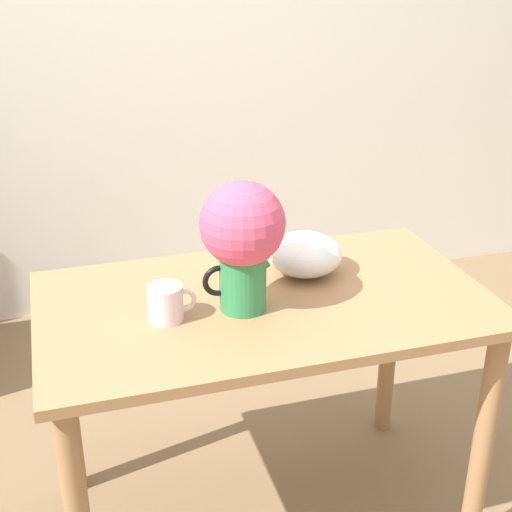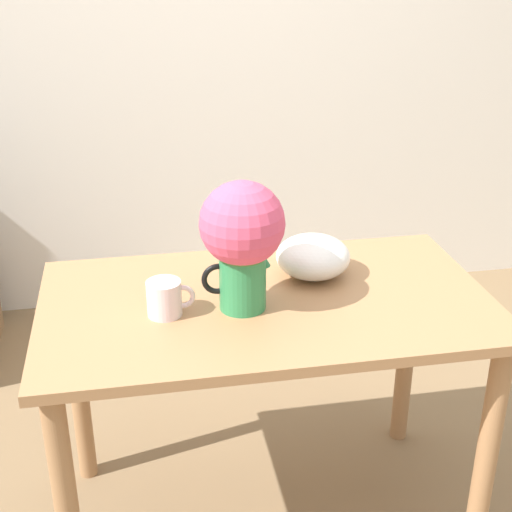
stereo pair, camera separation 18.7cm
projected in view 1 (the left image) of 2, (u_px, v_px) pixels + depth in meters
The scene contains 5 objects.
wall_back at pixel (150, 35), 3.15m from camera, with size 8.00×0.05×2.60m.
table at pixel (264, 338), 2.03m from camera, with size 1.25×0.71×0.78m.
flower_vase at pixel (242, 236), 1.84m from camera, with size 0.22×0.22×0.36m.
coffee_mug at pixel (167, 303), 1.85m from camera, with size 0.13×0.09×0.10m.
white_bowl at pixel (305, 254), 2.10m from camera, with size 0.22×0.22×0.12m.
Camera 1 is at (-0.49, -1.55, 1.70)m, focal length 50.00 mm.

